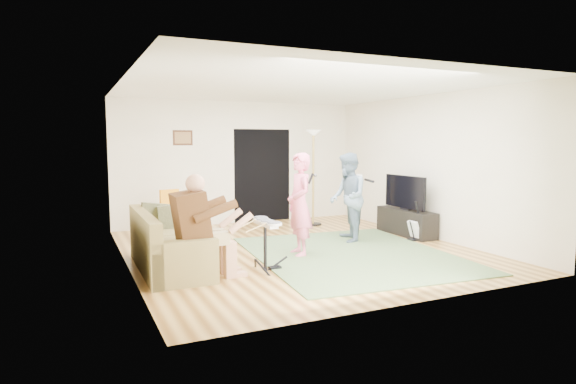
% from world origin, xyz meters
% --- Properties ---
extents(floor, '(6.00, 6.00, 0.00)m').
position_xyz_m(floor, '(0.00, 0.00, 0.00)').
color(floor, brown).
rests_on(floor, ground).
extents(walls, '(5.50, 6.00, 2.70)m').
position_xyz_m(walls, '(0.00, 0.00, 1.35)').
color(walls, white).
rests_on(walls, floor).
extents(ceiling, '(6.00, 6.00, 0.00)m').
position_xyz_m(ceiling, '(0.00, 0.00, 2.70)').
color(ceiling, white).
rests_on(ceiling, walls).
extents(window_blinds, '(0.00, 2.05, 2.05)m').
position_xyz_m(window_blinds, '(-2.74, 0.20, 1.55)').
color(window_blinds, brown).
rests_on(window_blinds, walls).
extents(doorway, '(2.10, 0.00, 2.10)m').
position_xyz_m(doorway, '(0.55, 2.99, 1.05)').
color(doorway, black).
rests_on(doorway, walls).
extents(picture_frame, '(0.42, 0.03, 0.32)m').
position_xyz_m(picture_frame, '(-1.25, 2.99, 1.90)').
color(picture_frame, '#3F2314').
rests_on(picture_frame, walls).
extents(area_rug, '(3.33, 3.96, 0.02)m').
position_xyz_m(area_rug, '(0.62, -0.70, 0.01)').
color(area_rug, '#4C683F').
rests_on(area_rug, floor).
extents(sofa, '(0.85, 2.06, 0.83)m').
position_xyz_m(sofa, '(-2.29, -0.35, 0.28)').
color(sofa, olive).
rests_on(sofa, floor).
extents(drummer, '(0.91, 0.51, 1.40)m').
position_xyz_m(drummer, '(-1.87, -1.00, 0.55)').
color(drummer, '#513016').
rests_on(drummer, sofa).
extents(drum_kit, '(0.40, 0.72, 0.74)m').
position_xyz_m(drum_kit, '(-1.00, -1.00, 0.32)').
color(drum_kit, black).
rests_on(drum_kit, floor).
extents(singer, '(0.45, 0.63, 1.64)m').
position_xyz_m(singer, '(-0.15, -0.36, 0.82)').
color(singer, pink).
rests_on(singer, floor).
extents(microphone, '(0.06, 0.06, 0.24)m').
position_xyz_m(microphone, '(0.05, -0.36, 1.23)').
color(microphone, black).
rests_on(microphone, singer).
extents(guitarist, '(0.86, 0.96, 1.63)m').
position_xyz_m(guitarist, '(1.12, 0.23, 0.81)').
color(guitarist, slate).
rests_on(guitarist, floor).
extents(guitar_held, '(0.30, 0.61, 0.26)m').
position_xyz_m(guitar_held, '(1.32, 0.23, 1.11)').
color(guitar_held, white).
rests_on(guitar_held, guitarist).
extents(guitar_spare, '(0.26, 0.24, 0.73)m').
position_xyz_m(guitar_spare, '(2.29, -0.22, 0.21)').
color(guitar_spare, black).
rests_on(guitar_spare, floor).
extents(torchiere_lamp, '(0.37, 0.37, 2.07)m').
position_xyz_m(torchiere_lamp, '(1.36, 2.05, 1.42)').
color(torchiere_lamp, black).
rests_on(torchiere_lamp, floor).
extents(dining_chair, '(0.46, 0.48, 0.91)m').
position_xyz_m(dining_chair, '(-1.71, 1.86, 0.33)').
color(dining_chair, tan).
rests_on(dining_chair, floor).
extents(tv_cabinet, '(0.40, 1.40, 0.50)m').
position_xyz_m(tv_cabinet, '(2.50, 0.28, 0.25)').
color(tv_cabinet, black).
rests_on(tv_cabinet, floor).
extents(television, '(0.06, 1.14, 0.63)m').
position_xyz_m(television, '(2.45, 0.28, 0.85)').
color(television, black).
rests_on(television, tv_cabinet).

